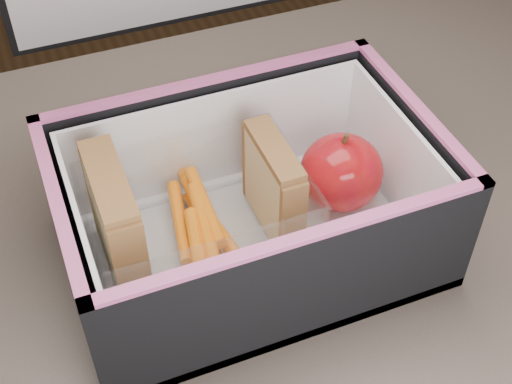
% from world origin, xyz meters
% --- Properties ---
extents(kitchen_table, '(1.20, 0.80, 0.75)m').
position_xyz_m(kitchen_table, '(0.00, 0.00, 0.66)').
color(kitchen_table, brown).
rests_on(kitchen_table, ground).
extents(lunch_bag, '(0.32, 0.33, 0.30)m').
position_xyz_m(lunch_bag, '(-0.04, 0.03, 0.82)').
color(lunch_bag, black).
rests_on(lunch_bag, kitchen_table).
extents(plastic_tub, '(0.19, 0.13, 0.08)m').
position_xyz_m(plastic_tub, '(-0.08, 0.03, 0.80)').
color(plastic_tub, white).
rests_on(plastic_tub, lunch_bag).
extents(sandwich_left, '(0.03, 0.10, 0.11)m').
position_xyz_m(sandwich_left, '(-0.15, 0.03, 0.82)').
color(sandwich_left, '#D8BD83').
rests_on(sandwich_left, plastic_tub).
extents(sandwich_right, '(0.02, 0.08, 0.09)m').
position_xyz_m(sandwich_right, '(-0.01, 0.03, 0.82)').
color(sandwich_right, '#D8BD83').
rests_on(sandwich_right, plastic_tub).
extents(carrot_sticks, '(0.06, 0.16, 0.03)m').
position_xyz_m(carrot_sticks, '(-0.08, 0.03, 0.78)').
color(carrot_sticks, orange).
rests_on(carrot_sticks, plastic_tub).
extents(paper_napkin, '(0.10, 0.10, 0.01)m').
position_xyz_m(paper_napkin, '(0.06, 0.03, 0.77)').
color(paper_napkin, white).
rests_on(paper_napkin, lunch_bag).
extents(red_apple, '(0.09, 0.09, 0.08)m').
position_xyz_m(red_apple, '(0.06, 0.03, 0.81)').
color(red_apple, maroon).
rests_on(red_apple, paper_napkin).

